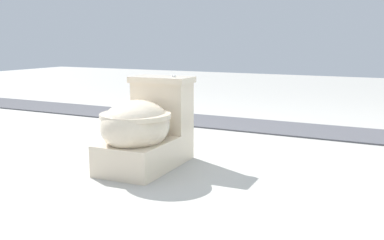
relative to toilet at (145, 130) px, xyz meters
name	(u,v)px	position (x,y,z in m)	size (l,w,h in m)	color
ground_plane	(125,160)	(-0.06, -0.19, -0.22)	(14.00, 14.00, 0.00)	#A8A59E
gravel_strip	(272,127)	(-1.46, 0.31, -0.21)	(0.56, 8.00, 0.01)	#4C4C51
toilet	(145,130)	(0.00, 0.00, 0.00)	(0.65, 0.41, 0.52)	beige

